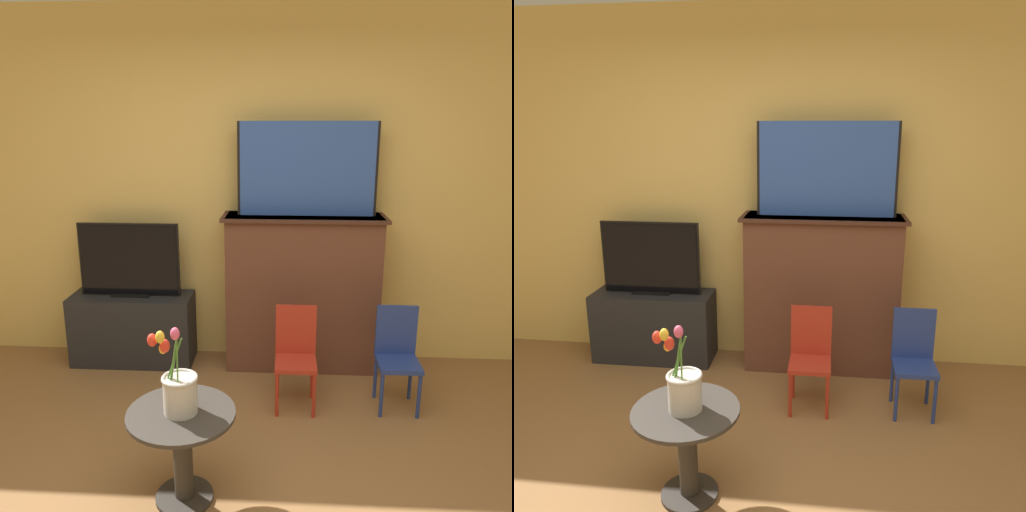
# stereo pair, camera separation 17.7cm
# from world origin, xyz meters

# --- Properties ---
(wall_back) EXTENTS (8.00, 0.06, 2.70)m
(wall_back) POSITION_xyz_m (0.00, 2.13, 1.35)
(wall_back) COLOR #E0BC66
(wall_back) RESTS_ON ground
(fireplace_mantel) EXTENTS (1.20, 0.39, 1.20)m
(fireplace_mantel) POSITION_xyz_m (0.37, 1.93, 0.61)
(fireplace_mantel) COLOR brown
(fireplace_mantel) RESTS_ON ground
(painting) EXTENTS (1.01, 0.03, 0.67)m
(painting) POSITION_xyz_m (0.39, 1.93, 1.53)
(painting) COLOR black
(painting) RESTS_ON fireplace_mantel
(tv_stand) EXTENTS (0.94, 0.35, 0.55)m
(tv_stand) POSITION_xyz_m (-0.96, 1.90, 0.28)
(tv_stand) COLOR #232326
(tv_stand) RESTS_ON ground
(tv_monitor) EXTENTS (0.78, 0.12, 0.57)m
(tv_monitor) POSITION_xyz_m (-0.96, 1.91, 0.83)
(tv_monitor) COLOR black
(tv_monitor) RESTS_ON tv_stand
(chair_red) EXTENTS (0.27, 0.27, 0.68)m
(chair_red) POSITION_xyz_m (0.32, 1.35, 0.38)
(chair_red) COLOR #B22D1E
(chair_red) RESTS_ON ground
(chair_blue) EXTENTS (0.27, 0.27, 0.68)m
(chair_blue) POSITION_xyz_m (0.99, 1.38, 0.38)
(chair_blue) COLOR navy
(chair_blue) RESTS_ON ground
(side_table) EXTENTS (0.53, 0.53, 0.49)m
(side_table) POSITION_xyz_m (-0.25, 0.40, 0.32)
(side_table) COLOR #332D28
(side_table) RESTS_ON ground
(vase_tulips) EXTENTS (0.23, 0.18, 0.46)m
(vase_tulips) POSITION_xyz_m (-0.26, 0.40, 0.62)
(vase_tulips) COLOR beige
(vase_tulips) RESTS_ON side_table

